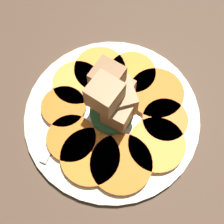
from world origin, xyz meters
The scene contains 14 objects.
table_slab centered at (0.00, 0.00, 1.00)cm, with size 120.00×120.00×2.00cm, color #4C3828.
plate centered at (0.00, 0.00, 2.52)cm, with size 28.43×28.43×1.05cm.
carrot_slice_0 centered at (0.48, -7.89, 3.57)cm, with size 7.20×7.20×0.94cm, color orange.
carrot_slice_1 centered at (5.08, -5.65, 3.57)cm, with size 7.68×7.68×0.94cm, color orange.
carrot_slice_2 centered at (7.53, -2.27, 3.57)cm, with size 9.08×9.08×0.94cm, color orange.
carrot_slice_3 centered at (7.95, 2.50, 3.57)cm, with size 9.41×9.41×0.94cm, color orange.
carrot_slice_4 centered at (4.24, 7.52, 3.57)cm, with size 8.85×8.85×0.94cm, color orange.
carrot_slice_5 centered at (0.20, 8.50, 3.57)cm, with size 7.25×7.25×0.94cm, color orange.
carrot_slice_6 centered at (-4.55, 6.71, 3.57)cm, with size 9.09×9.09×0.94cm, color #D56014.
carrot_slice_7 centered at (-7.82, 2.36, 3.57)cm, with size 7.94×7.94×0.94cm, color orange.
carrot_slice_8 centered at (-7.67, -3.16, 3.57)cm, with size 8.73×8.73×0.94cm, color orange.
carrot_slice_9 centered at (-4.60, -6.53, 3.57)cm, with size 8.11×8.11×0.94cm, color orange.
center_pile centered at (-0.26, 0.14, 7.93)cm, with size 8.31×7.52×10.95cm.
fork centered at (-0.60, -6.71, 3.30)cm, with size 19.35×6.58×0.40cm.
Camera 1 is at (19.03, 2.67, 49.61)cm, focal length 50.00 mm.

